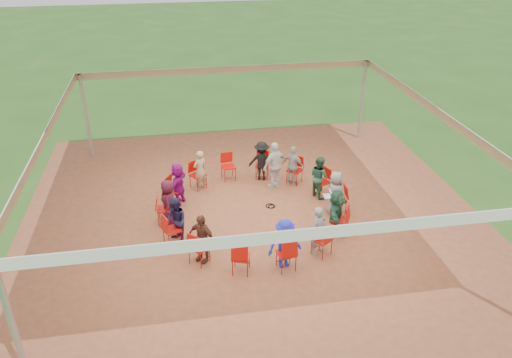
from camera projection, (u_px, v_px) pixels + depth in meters
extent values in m
plane|color=#28551A|center=(253.00, 217.00, 14.30)|extent=(80.00, 80.00, 0.00)
plane|color=brown|center=(253.00, 217.00, 14.30)|extent=(13.00, 13.00, 0.00)
cylinder|color=#B2B2B7|center=(13.00, 325.00, 8.49)|extent=(0.12, 0.12, 3.00)
cylinder|color=#B2B2B7|center=(86.00, 117.00, 17.19)|extent=(0.12, 0.12, 3.00)
cylinder|color=#B2B2B7|center=(362.00, 101.00, 18.70)|extent=(0.12, 0.12, 3.00)
plane|color=white|center=(253.00, 119.00, 12.89)|extent=(10.30, 10.30, 0.00)
cube|color=white|center=(303.00, 235.00, 8.47)|extent=(10.30, 0.03, 0.24)
cube|color=white|center=(229.00, 70.00, 17.42)|extent=(10.30, 0.03, 0.24)
cube|color=white|center=(45.00, 137.00, 12.17)|extent=(0.03, 10.30, 0.24)
cube|color=white|center=(437.00, 112.00, 13.72)|extent=(0.03, 10.30, 0.24)
imported|color=slate|center=(335.00, 193.00, 14.22)|extent=(0.40, 0.67, 1.32)
imported|color=#244F39|center=(319.00, 177.00, 15.09)|extent=(0.58, 0.73, 1.32)
imported|color=#A5A292|center=(293.00, 166.00, 15.74)|extent=(0.84, 0.81, 1.32)
imported|color=black|center=(262.00, 161.00, 16.05)|extent=(0.94, 0.65, 1.32)
imported|color=tan|center=(200.00, 170.00, 15.46)|extent=(0.58, 0.54, 1.32)
imported|color=#8D0E77|center=(178.00, 184.00, 14.68)|extent=(1.00, 1.29, 1.32)
imported|color=#3D0F1D|center=(169.00, 202.00, 13.76)|extent=(0.40, 0.67, 1.32)
imported|color=#1B1839|center=(176.00, 222.00, 12.89)|extent=(0.58, 0.73, 1.32)
imported|color=#572E22|center=(202.00, 238.00, 12.23)|extent=(0.84, 0.81, 1.32)
imported|color=#1D22AA|center=(285.00, 244.00, 12.03)|extent=(0.91, 0.56, 1.32)
imported|color=slate|center=(319.00, 231.00, 12.52)|extent=(0.58, 0.54, 1.32)
imported|color=#244F39|center=(336.00, 212.00, 13.30)|extent=(1.00, 1.29, 1.32)
imported|color=silver|center=(275.00, 165.00, 15.52)|extent=(1.02, 0.84, 1.54)
torus|color=black|center=(270.00, 206.00, 14.83)|extent=(0.32, 0.32, 0.03)
torus|color=black|center=(272.00, 206.00, 14.80)|extent=(0.25, 0.25, 0.03)
cube|color=#B7B7BC|center=(327.00, 196.00, 14.24)|extent=(0.22, 0.31, 0.01)
cube|color=#B7B7BC|center=(331.00, 193.00, 14.20)|extent=(0.08, 0.30, 0.19)
cube|color=#CCE0FF|center=(331.00, 193.00, 14.20)|extent=(0.06, 0.26, 0.16)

